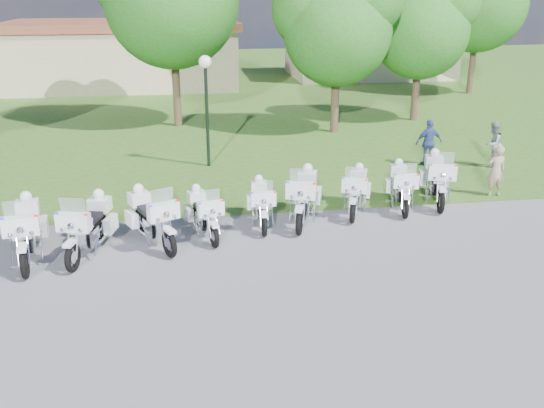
{
  "coord_description": "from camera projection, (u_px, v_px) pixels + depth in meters",
  "views": [
    {
      "loc": [
        -2.62,
        -13.23,
        6.23
      ],
      "look_at": [
        -0.42,
        1.2,
        0.95
      ],
      "focal_mm": 40.0,
      "sensor_mm": 36.0,
      "label": 1
    }
  ],
  "objects": [
    {
      "name": "grass_lawn",
      "position": [
        220.0,
        86.0,
        39.89
      ],
      "size": [
        100.0,
        48.0,
        0.01
      ],
      "primitive_type": "cube",
      "color": "#30551B",
      "rests_on": "ground"
    },
    {
      "name": "motorcycle_3",
      "position": [
        204.0,
        213.0,
        15.88
      ],
      "size": [
        1.03,
        2.15,
        1.47
      ],
      "rotation": [
        0.0,
        0.0,
        3.37
      ],
      "color": "black",
      "rests_on": "ground"
    },
    {
      "name": "bystander_c",
      "position": [
        429.0,
        143.0,
        21.98
      ],
      "size": [
        1.01,
        0.45,
        1.7
      ],
      "primitive_type": "imported",
      "rotation": [
        0.0,
        0.0,
        3.17
      ],
      "color": "#364882",
      "rests_on": "ground"
    },
    {
      "name": "bystander_b",
      "position": [
        493.0,
        145.0,
        21.82
      ],
      "size": [
        1.02,
        0.99,
        1.66
      ],
      "primitive_type": "imported",
      "rotation": [
        0.0,
        0.0,
        -2.48
      ],
      "color": "gray",
      "rests_on": "ground"
    },
    {
      "name": "motorcycle_1",
      "position": [
        89.0,
        226.0,
        14.76
      ],
      "size": [
        1.23,
        2.49,
        1.7
      ],
      "rotation": [
        0.0,
        0.0,
        2.89
      ],
      "color": "black",
      "rests_on": "ground"
    },
    {
      "name": "lamp_post",
      "position": [
        206.0,
        83.0,
        21.16
      ],
      "size": [
        0.44,
        0.44,
        3.97
      ],
      "color": "black",
      "rests_on": "ground"
    },
    {
      "name": "building_west",
      "position": [
        125.0,
        54.0,
        39.27
      ],
      "size": [
        14.56,
        8.32,
        4.1
      ],
      "color": "tan",
      "rests_on": "ground"
    },
    {
      "name": "motorcycle_6",
      "position": [
        356.0,
        190.0,
        17.53
      ],
      "size": [
        1.28,
        2.2,
        1.55
      ],
      "rotation": [
        0.0,
        0.0,
        2.77
      ],
      "color": "black",
      "rests_on": "ground"
    },
    {
      "name": "motorcycle_2",
      "position": [
        151.0,
        217.0,
        15.33
      ],
      "size": [
        1.47,
        2.34,
        1.69
      ],
      "rotation": [
        0.0,
        0.0,
        3.57
      ],
      "color": "black",
      "rests_on": "ground"
    },
    {
      "name": "tree_2",
      "position": [
        337.0,
        20.0,
        25.77
      ],
      "size": [
        5.48,
        4.68,
        7.31
      ],
      "color": "#38281C",
      "rests_on": "ground"
    },
    {
      "name": "building_east",
      "position": [
        369.0,
        47.0,
        43.53
      ],
      "size": [
        11.44,
        7.28,
        4.1
      ],
      "color": "tan",
      "rests_on": "ground"
    },
    {
      "name": "ground",
      "position": [
        296.0,
        256.0,
        14.79
      ],
      "size": [
        100.0,
        100.0,
        0.0
      ],
      "primitive_type": "plane",
      "color": "#5D5D62",
      "rests_on": "ground"
    },
    {
      "name": "tree_3",
      "position": [
        420.0,
        21.0,
        28.21
      ],
      "size": [
        5.3,
        4.52,
        7.07
      ],
      "color": "#38281C",
      "rests_on": "ground"
    },
    {
      "name": "motorcycle_4",
      "position": [
        261.0,
        203.0,
        16.62
      ],
      "size": [
        0.76,
        2.19,
        1.47
      ],
      "rotation": [
        0.0,
        0.0,
        3.1
      ],
      "color": "black",
      "rests_on": "ground"
    },
    {
      "name": "motorcycle_5",
      "position": [
        304.0,
        196.0,
        16.82
      ],
      "size": [
        1.35,
        2.51,
        1.74
      ],
      "rotation": [
        0.0,
        0.0,
        2.83
      ],
      "color": "black",
      "rests_on": "ground"
    },
    {
      "name": "motorcycle_0",
      "position": [
        26.0,
        230.0,
        14.44
      ],
      "size": [
        1.08,
        2.62,
        1.76
      ],
      "rotation": [
        0.0,
        0.0,
        3.28
      ],
      "color": "black",
      "rests_on": "ground"
    },
    {
      "name": "motorcycle_7",
      "position": [
        401.0,
        186.0,
        17.9
      ],
      "size": [
        1.06,
        2.31,
        1.57
      ],
      "rotation": [
        0.0,
        0.0,
        2.94
      ],
      "color": "black",
      "rests_on": "ground"
    },
    {
      "name": "motorcycle_8",
      "position": [
        437.0,
        178.0,
        18.36
      ],
      "size": [
        1.29,
        2.56,
        1.76
      ],
      "rotation": [
        0.0,
        0.0,
        2.88
      ],
      "color": "black",
      "rests_on": "ground"
    },
    {
      "name": "bystander_a",
      "position": [
        496.0,
        171.0,
        18.75
      ],
      "size": [
        0.6,
        0.4,
        1.62
      ],
      "primitive_type": "imported",
      "rotation": [
        0.0,
        0.0,
        3.16
      ],
      "color": "#9C866A",
      "rests_on": "ground"
    }
  ]
}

